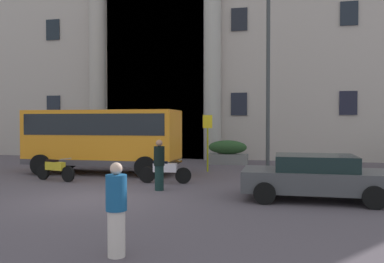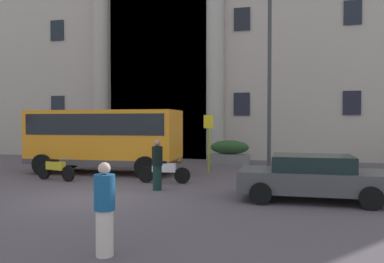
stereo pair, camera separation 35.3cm
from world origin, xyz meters
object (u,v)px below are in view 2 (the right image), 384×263
at_px(motorcycle_far_end, 163,171).
at_px(pedestrian_woman_dark_dress, 105,209).
at_px(parked_compact_extra, 312,177).
at_px(bus_stop_sign, 208,137).
at_px(pedestrian_man_red_shirt, 157,165).
at_px(hedge_planter_far_east, 64,149).
at_px(hedge_planter_east, 128,150).
at_px(orange_minibus, 104,136).
at_px(motorcycle_near_kerb, 55,169).
at_px(hedge_planter_far_west, 230,153).
at_px(lamppost_plaza_centre, 270,63).

height_order(motorcycle_far_end, pedestrian_woman_dark_dress, pedestrian_woman_dark_dress).
bearing_deg(parked_compact_extra, bus_stop_sign, 126.35).
height_order(parked_compact_extra, pedestrian_man_red_shirt, pedestrian_man_red_shirt).
xyz_separation_m(hedge_planter_far_east, hedge_planter_east, (3.85, 0.53, -0.01)).
bearing_deg(pedestrian_man_red_shirt, hedge_planter_east, 9.76).
height_order(orange_minibus, pedestrian_man_red_shirt, orange_minibus).
bearing_deg(pedestrian_woman_dark_dress, pedestrian_man_red_shirt, -147.54).
bearing_deg(pedestrian_woman_dark_dress, motorcycle_near_kerb, -120.63).
bearing_deg(pedestrian_woman_dark_dress, bus_stop_sign, -155.80).
height_order(orange_minibus, hedge_planter_east, orange_minibus).
bearing_deg(bus_stop_sign, hedge_planter_far_east, 161.44).
bearing_deg(bus_stop_sign, hedge_planter_far_west, 81.65).
bearing_deg(hedge_planter_far_west, motorcycle_far_end, -101.86).
xyz_separation_m(bus_stop_sign, hedge_planter_east, (-5.53, 3.68, -0.96)).
distance_m(hedge_planter_far_east, pedestrian_woman_dark_dress, 17.79).
distance_m(hedge_planter_far_west, motorcycle_near_kerb, 9.47).
distance_m(hedge_planter_far_east, hedge_planter_east, 3.89).
relative_size(hedge_planter_east, motorcycle_near_kerb, 1.13).
bearing_deg(bus_stop_sign, parked_compact_extra, -53.94).
relative_size(hedge_planter_far_east, motorcycle_near_kerb, 0.83).
height_order(bus_stop_sign, motorcycle_far_end, bus_stop_sign).
distance_m(motorcycle_far_end, pedestrian_man_red_shirt, 1.60).
xyz_separation_m(orange_minibus, motorcycle_near_kerb, (-0.91, -2.45, -1.22)).
distance_m(orange_minibus, bus_stop_sign, 4.71).
height_order(bus_stop_sign, hedge_planter_far_west, bus_stop_sign).
relative_size(hedge_planter_far_east, pedestrian_woman_dark_dress, 0.98).
distance_m(bus_stop_sign, pedestrian_woman_dark_dress, 11.68).
bearing_deg(pedestrian_man_red_shirt, parked_compact_extra, -115.21).
bearing_deg(orange_minibus, hedge_planter_east, 100.58).
bearing_deg(hedge_planter_east, motorcycle_far_end, -58.56).
relative_size(hedge_planter_east, motorcycle_far_end, 1.08).
relative_size(hedge_planter_far_east, motorcycle_far_end, 0.79).
bearing_deg(orange_minibus, parked_compact_extra, -27.05).
xyz_separation_m(hedge_planter_far_east, pedestrian_man_red_shirt, (8.67, -8.41, 0.18)).
xyz_separation_m(orange_minibus, parked_compact_extra, (8.68, -4.22, -0.98)).
bearing_deg(motorcycle_far_end, hedge_planter_far_east, 136.58).
relative_size(motorcycle_far_end, lamppost_plaza_centre, 0.22).
bearing_deg(pedestrian_man_red_shirt, bus_stop_sign, -26.25).
bearing_deg(lamppost_plaza_centre, hedge_planter_east, 163.40).
height_order(parked_compact_extra, pedestrian_woman_dark_dress, pedestrian_woman_dark_dress).
distance_m(hedge_planter_far_east, lamppost_plaza_centre, 13.00).
distance_m(parked_compact_extra, lamppost_plaza_centre, 8.46).
height_order(orange_minibus, parked_compact_extra, orange_minibus).
relative_size(bus_stop_sign, motorcycle_far_end, 1.31).
bearing_deg(orange_minibus, motorcycle_near_kerb, -111.44).
bearing_deg(parked_compact_extra, lamppost_plaza_centre, 102.70).
distance_m(hedge_planter_far_west, parked_compact_extra, 9.95).
bearing_deg(motorcycle_far_end, hedge_planter_far_west, 74.10).
bearing_deg(motorcycle_far_end, pedestrian_man_red_shirt, -83.35).
relative_size(bus_stop_sign, lamppost_plaza_centre, 0.29).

